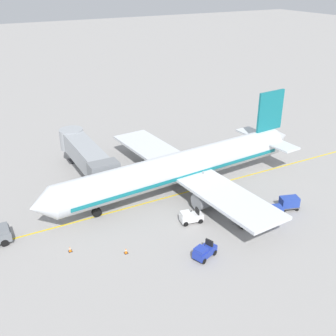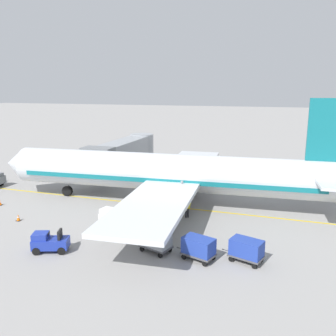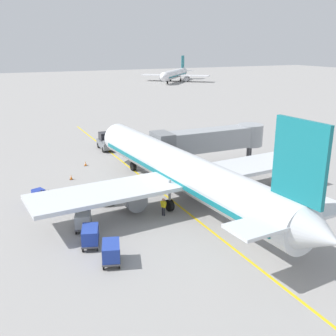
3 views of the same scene
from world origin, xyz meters
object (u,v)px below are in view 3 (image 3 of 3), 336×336
at_px(ground_crew_loader, 163,206).
at_px(safety_cone_nose_right, 71,177).
at_px(baggage_tug_lead, 42,198).
at_px(ground_crew_wing_walker, 131,198).
at_px(safety_cone_nose_left, 86,164).
at_px(pushback_tractor, 107,142).
at_px(jet_bridge, 210,140).
at_px(baggage_cart_third_in_train, 111,251).
at_px(baggage_tug_trailing, 106,195).
at_px(baggage_cart_second_in_train, 90,235).
at_px(baggage_cart_front, 83,219).
at_px(distant_taxiing_airliner, 175,74).
at_px(parked_airliner, 181,170).

height_order(ground_crew_loader, safety_cone_nose_right, ground_crew_loader).
xyz_separation_m(baggage_tug_lead, ground_crew_wing_walker, (7.73, -4.36, 0.24)).
height_order(ground_crew_loader, safety_cone_nose_left, ground_crew_loader).
bearing_deg(pushback_tractor, jet_bridge, -55.23).
bearing_deg(safety_cone_nose_right, pushback_tractor, 56.08).
distance_m(baggage_cart_third_in_train, ground_crew_wing_walker, 10.41).
height_order(baggage_tug_trailing, ground_crew_loader, ground_crew_loader).
height_order(jet_bridge, baggage_cart_second_in_train, jet_bridge).
xyz_separation_m(baggage_cart_front, ground_crew_wing_walker, (5.39, 2.87, 0.00)).
bearing_deg(safety_cone_nose_left, distant_taxiing_airliner, 58.36).
distance_m(jet_bridge, baggage_cart_front, 22.81).
bearing_deg(pushback_tractor, baggage_cart_third_in_train, -106.39).
relative_size(baggage_cart_third_in_train, ground_crew_wing_walker, 1.76).
bearing_deg(parked_airliner, baggage_tug_trailing, 158.35).
relative_size(baggage_cart_third_in_train, safety_cone_nose_right, 5.04).
relative_size(baggage_cart_front, distant_taxiing_airliner, 0.10).
bearing_deg(ground_crew_loader, pushback_tractor, 84.55).
relative_size(baggage_cart_front, baggage_cart_second_in_train, 1.00).
xyz_separation_m(ground_crew_loader, safety_cone_nose_right, (-5.50, 13.94, -0.66)).
relative_size(jet_bridge, safety_cone_nose_left, 26.45).
bearing_deg(jet_bridge, baggage_tug_lead, -168.71).
bearing_deg(parked_airliner, distant_taxiing_airliner, 64.15).
distance_m(baggage_tug_trailing, baggage_cart_second_in_train, 9.17).
bearing_deg(safety_cone_nose_right, ground_crew_loader, -68.48).
height_order(baggage_cart_front, safety_cone_nose_left, baggage_cart_front).
height_order(baggage_tug_trailing, safety_cone_nose_right, baggage_tug_trailing).
distance_m(parked_airliner, safety_cone_nose_left, 17.25).
bearing_deg(safety_cone_nose_right, distant_taxiing_airliner, 58.37).
xyz_separation_m(baggage_cart_third_in_train, distant_taxiing_airliner, (67.70, 127.62, 2.08)).
relative_size(ground_crew_wing_walker, safety_cone_nose_left, 2.86).
bearing_deg(distant_taxiing_airliner, baggage_cart_third_in_train, -117.95).
distance_m(baggage_cart_second_in_train, safety_cone_nose_left, 22.14).
height_order(baggage_cart_front, baggage_cart_third_in_train, same).
distance_m(pushback_tractor, safety_cone_nose_right, 14.28).
distance_m(pushback_tractor, safety_cone_nose_left, 8.74).
relative_size(baggage_cart_third_in_train, distant_taxiing_airliner, 0.10).
relative_size(baggage_tug_trailing, baggage_cart_third_in_train, 0.90).
xyz_separation_m(baggage_cart_second_in_train, ground_crew_wing_walker, (5.60, 6.05, 0.00)).
height_order(safety_cone_nose_right, distant_taxiing_airliner, distant_taxiing_airliner).
height_order(baggage_tug_trailing, distant_taxiing_airliner, distant_taxiing_airliner).
distance_m(parked_airliner, ground_crew_loader, 4.73).
distance_m(baggage_cart_front, ground_crew_wing_walker, 6.11).
bearing_deg(baggage_tug_lead, safety_cone_nose_left, 57.41).
relative_size(baggage_cart_front, baggage_cart_third_in_train, 1.00).
height_order(parked_airliner, baggage_cart_front, parked_airliner).
bearing_deg(baggage_cart_front, safety_cone_nose_right, 82.12).
distance_m(ground_crew_wing_walker, distant_taxiing_airliner, 134.08).
bearing_deg(baggage_tug_trailing, safety_cone_nose_left, 84.81).
bearing_deg(distant_taxiing_airliner, ground_crew_wing_walker, -117.93).
xyz_separation_m(parked_airliner, baggage_cart_third_in_train, (-10.08, -8.70, -2.24)).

